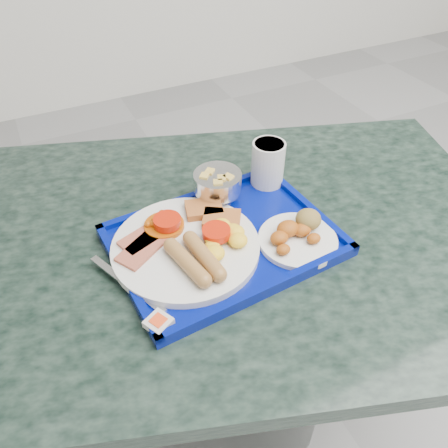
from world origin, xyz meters
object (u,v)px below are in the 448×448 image
at_px(juice_cup, 268,162).
at_px(bread_plate, 298,234).
at_px(tray, 224,241).
at_px(table, 230,289).
at_px(main_plate, 190,243).
at_px(fruit_bowl, 218,183).

bearing_deg(juice_cup, bread_plate, -102.06).
bearing_deg(bread_plate, juice_cup, 77.94).
bearing_deg(bread_plate, tray, 153.59).
distance_m(table, main_plate, 0.24).
xyz_separation_m(bread_plate, juice_cup, (0.04, 0.19, 0.04)).
xyz_separation_m(main_plate, fruit_bowl, (0.11, 0.11, 0.03)).
relative_size(table, juice_cup, 13.44).
height_order(tray, juice_cup, juice_cup).
xyz_separation_m(table, main_plate, (-0.10, -0.03, 0.21)).
bearing_deg(fruit_bowl, juice_cup, 4.35).
xyz_separation_m(table, bread_plate, (0.09, -0.09, 0.21)).
height_order(tray, fruit_bowl, fruit_bowl).
distance_m(tray, bread_plate, 0.14).
relative_size(main_plate, bread_plate, 1.83).
bearing_deg(fruit_bowl, tray, -109.70).
bearing_deg(main_plate, tray, -5.18).
bearing_deg(table, tray, -134.52).
bearing_deg(main_plate, bread_plate, -19.58).
xyz_separation_m(fruit_bowl, juice_cup, (0.12, 0.01, 0.01)).
height_order(main_plate, juice_cup, juice_cup).
bearing_deg(main_plate, fruit_bowl, 45.20).
distance_m(table, bread_plate, 0.25).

